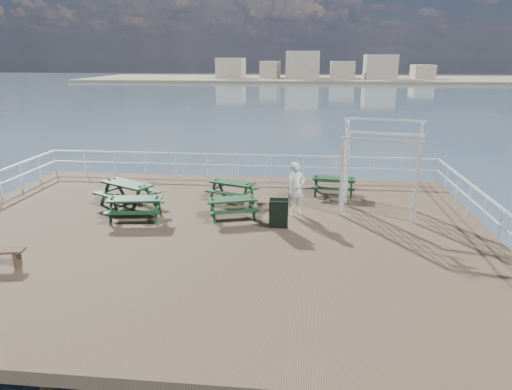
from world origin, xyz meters
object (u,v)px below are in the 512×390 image
object	(u,v)px
trellis_arbor	(380,172)
picnic_table_e	(232,204)
picnic_table_a	(135,204)
picnic_table_b	(232,187)
picnic_table_c	(334,182)
person	(296,189)
picnic_table_d	(127,189)

from	to	relation	value
trellis_arbor	picnic_table_e	bearing A→B (deg)	-155.45
picnic_table_a	picnic_table_e	world-z (taller)	picnic_table_a
picnic_table_a	picnic_table_e	xyz separation A→B (m)	(3.26, 0.52, -0.05)
picnic_table_b	trellis_arbor	world-z (taller)	trellis_arbor
picnic_table_b	trellis_arbor	distance (m)	5.54
picnic_table_a	trellis_arbor	size ratio (longest dim) A/B	0.60
picnic_table_a	picnic_table_c	world-z (taller)	picnic_table_a
picnic_table_b	picnic_table_e	distance (m)	2.05
picnic_table_a	picnic_table_c	size ratio (longest dim) A/B	1.11
picnic_table_b	person	distance (m)	2.87
picnic_table_b	picnic_table_d	bearing A→B (deg)	-143.05
picnic_table_e	picnic_table_b	bearing A→B (deg)	81.02
picnic_table_c	picnic_table_d	world-z (taller)	picnic_table_d
trellis_arbor	picnic_table_a	bearing A→B (deg)	-156.57
picnic_table_d	picnic_table_e	world-z (taller)	picnic_table_d
trellis_arbor	person	world-z (taller)	trellis_arbor
picnic_table_a	picnic_table_b	xyz separation A→B (m)	(2.94, 2.55, -0.03)
picnic_table_a	picnic_table_d	xyz separation A→B (m)	(-0.84, 1.48, 0.07)
picnic_table_e	picnic_table_a	bearing A→B (deg)	171.18
picnic_table_e	person	size ratio (longest dim) A/B	1.04
picnic_table_d	person	xyz separation A→B (m)	(6.24, -0.35, 0.30)
picnic_table_d	picnic_table_e	xyz separation A→B (m)	(4.10, -0.96, -0.12)
picnic_table_e	person	bearing A→B (deg)	-2.22
picnic_table_c	picnic_table_a	bearing A→B (deg)	-146.65
picnic_table_d	trellis_arbor	distance (m)	9.19
picnic_table_a	person	size ratio (longest dim) A/B	1.06
picnic_table_d	picnic_table_b	bearing A→B (deg)	44.50
picnic_table_a	picnic_table_b	size ratio (longest dim) A/B	0.96
picnic_table_c	picnic_table_e	xyz separation A→B (m)	(-3.62, -3.12, -0.01)
picnic_table_c	picnic_table_d	size ratio (longest dim) A/B	0.70
picnic_table_c	trellis_arbor	world-z (taller)	trellis_arbor
picnic_table_d	trellis_arbor	xyz separation A→B (m)	(9.15, 0.12, 0.85)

